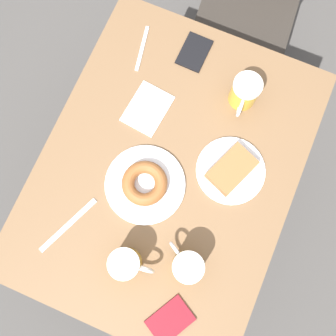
{
  "coord_description": "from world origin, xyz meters",
  "views": [
    {
      "loc": [
        0.09,
        -0.21,
        1.87
      ],
      "look_at": [
        0.0,
        0.0,
        0.73
      ],
      "focal_mm": 40.0,
      "sensor_mm": 36.0,
      "label": 1
    }
  ],
  "objects": [
    {
      "name": "passport_far_edge",
      "position": [
        -0.08,
        0.4,
        0.72
      ],
      "size": [
        0.09,
        0.13,
        0.01
      ],
      "rotation": [
        0.0,
        0.0,
        6.25
      ],
      "color": "black",
      "rests_on": "table"
    },
    {
      "name": "plate_with_donut",
      "position": [
        -0.05,
        -0.07,
        0.73
      ],
      "size": [
        0.25,
        0.25,
        0.05
      ],
      "color": "silver",
      "rests_on": "table"
    },
    {
      "name": "beer_mug_left",
      "position": [
        0.0,
        -0.31,
        0.77
      ],
      "size": [
        0.13,
        0.09,
        0.11
      ],
      "color": "gold",
      "rests_on": "table"
    },
    {
      "name": "napkin_folded",
      "position": [
        -0.14,
        0.16,
        0.72
      ],
      "size": [
        0.14,
        0.17,
        0.0
      ],
      "rotation": [
        0.0,
        0.0,
        1.46
      ],
      "color": "white",
      "rests_on": "table"
    },
    {
      "name": "ground_plane",
      "position": [
        0.0,
        0.0,
        0.0
      ],
      "size": [
        8.0,
        8.0,
        0.0
      ],
      "primitive_type": "plane",
      "color": "#474442"
    },
    {
      "name": "table",
      "position": [
        0.0,
        0.0,
        0.65
      ],
      "size": [
        0.79,
        1.03,
        0.71
      ],
      "color": "brown",
      "rests_on": "ground_plane"
    },
    {
      "name": "beer_mug_center",
      "position": [
        0.13,
        0.31,
        0.77
      ],
      "size": [
        0.09,
        0.13,
        0.11
      ],
      "color": "gold",
      "rests_on": "table"
    },
    {
      "name": "plate_with_cake",
      "position": [
        0.18,
        0.07,
        0.73
      ],
      "size": [
        0.22,
        0.22,
        0.04
      ],
      "color": "silver",
      "rests_on": "table"
    },
    {
      "name": "fork",
      "position": [
        -0.24,
        0.35,
        0.72
      ],
      "size": [
        0.04,
        0.17,
        0.0
      ],
      "rotation": [
        0.0,
        0.0,
        3.33
      ],
      "color": "silver",
      "rests_on": "table"
    },
    {
      "name": "knife",
      "position": [
        -0.21,
        -0.28,
        0.72
      ],
      "size": [
        0.1,
        0.21,
        0.0
      ],
      "rotation": [
        0.0,
        0.0,
        2.74
      ],
      "color": "silver",
      "rests_on": "table"
    },
    {
      "name": "passport_near_edge",
      "position": [
        0.18,
        -0.41,
        0.72
      ],
      "size": [
        0.14,
        0.15,
        0.01
      ],
      "rotation": [
        0.0,
        0.0,
        2.63
      ],
      "color": "maroon",
      "rests_on": "table"
    },
    {
      "name": "beer_mug_right",
      "position": [
        0.16,
        -0.25,
        0.77
      ],
      "size": [
        0.12,
        0.09,
        0.11
      ],
      "color": "gold",
      "rests_on": "table"
    }
  ]
}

